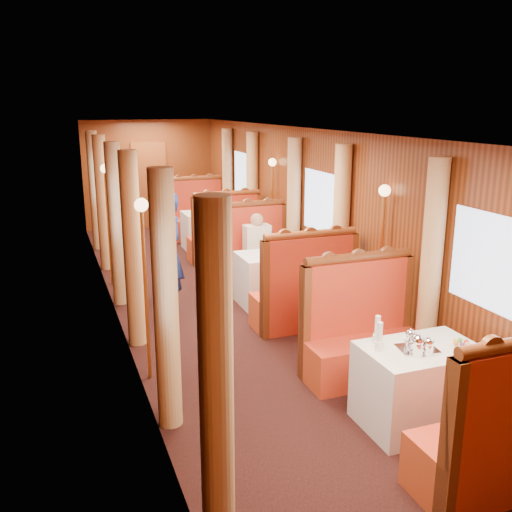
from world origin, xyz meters
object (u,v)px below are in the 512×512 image
banquette_mid_fwd (304,297)px  teapot_left (417,348)px  banquette_near_aft (362,339)px  steward (168,252)px  banquette_near_fwd (502,441)px  table_mid (275,278)px  banquette_mid_aft (251,258)px  banquette_far_fwd (225,239)px  banquette_far_aft (197,219)px  tea_tray (417,349)px  rose_vase_far (209,203)px  table_near (419,386)px  rose_vase_mid (276,242)px  teapot_back (410,339)px  teapot_right (428,348)px  fruit_plate (461,344)px  passenger (258,243)px  table_far (210,230)px

banquette_mid_fwd → teapot_left: bearing=-93.3°
banquette_near_aft → steward: size_ratio=0.79×
banquette_near_fwd → table_mid: bearing=90.0°
banquette_near_aft → banquette_mid_aft: bearing=90.0°
banquette_far_fwd → banquette_far_aft: size_ratio=1.00×
tea_tray → rose_vase_far: rose_vase_far is taller
banquette_near_aft → banquette_mid_fwd: 1.47m
table_near → banquette_mid_aft: (0.00, 4.51, 0.05)m
banquette_near_fwd → rose_vase_mid: bearing=89.9°
banquette_mid_aft → teapot_back: banquette_mid_aft is taller
teapot_left → steward: size_ratio=0.11×
teapot_back → table_mid: bearing=70.6°
banquette_near_aft → teapot_back: 1.01m
banquette_mid_aft → teapot_right: size_ratio=8.84×
banquette_far_aft → banquette_near_aft: bearing=-90.0°
teapot_back → rose_vase_far: (0.06, 6.90, 0.12)m
table_mid → rose_vase_mid: 0.55m
banquette_near_aft → steward: (-1.51, 2.76, 0.42)m
banquette_near_fwd → banquette_mid_aft: (0.00, 5.53, 0.00)m
teapot_back → steward: size_ratio=0.08×
rose_vase_mid → fruit_plate: bearing=-84.7°
table_near → fruit_plate: fruit_plate is taller
teapot_right → rose_vase_far: rose_vase_far is taller
banquette_mid_aft → fruit_plate: size_ratio=5.85×
banquette_mid_fwd → teapot_right: bearing=-91.1°
banquette_mid_fwd → banquette_far_aft: bearing=90.0°
teapot_right → fruit_plate: bearing=-12.7°
table_near → banquette_far_aft: (0.00, 8.01, 0.05)m
passenger → banquette_mid_fwd: bearing=-90.0°
table_mid → banquette_mid_aft: 1.02m
table_near → teapot_back: teapot_back is taller
banquette_mid_aft → passenger: banquette_mid_aft is taller
fruit_plate → banquette_far_aft: bearing=92.4°
banquette_near_aft → table_far: banquette_near_aft is taller
banquette_mid_aft → teapot_left: bearing=-91.9°
table_far → banquette_mid_fwd: bearing=-90.0°
tea_tray → steward: 4.06m
banquette_near_aft → teapot_right: bearing=-92.5°
tea_tray → passenger: size_ratio=0.45×
banquette_mid_fwd → passenger: (-0.00, 1.74, 0.32)m
fruit_plate → rose_vase_mid: (-0.33, 3.57, 0.16)m
banquette_far_fwd → teapot_right: size_ratio=8.84×
table_mid → teapot_left: 3.66m
banquette_far_aft → teapot_right: banquette_far_aft is taller
banquette_mid_aft → rose_vase_mid: (0.01, -1.04, 0.50)m
table_mid → steward: bearing=169.6°
teapot_right → teapot_back: bearing=76.8°
fruit_plate → steward: bearing=115.5°
teapot_left → passenger: bearing=87.2°
banquette_near_fwd → banquette_far_fwd: 7.00m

